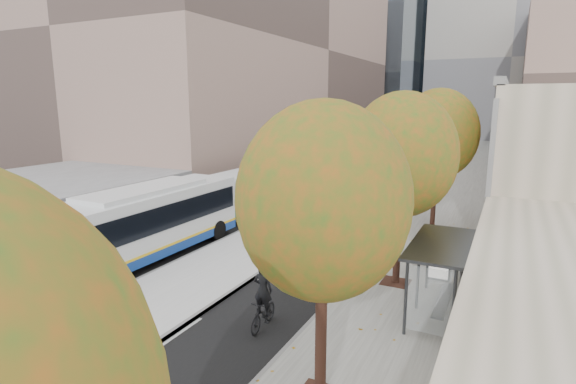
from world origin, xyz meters
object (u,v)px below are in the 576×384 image
Objects in this scene: bus_near at (64,248)px; bus_shelter at (446,256)px; distant_car at (359,163)px; cyclist at (263,304)px; bus_far at (291,178)px.

bus_shelter is at bearing 18.73° from bus_near.
bus_near reaches higher than distant_car.
bus_shelter is 2.00× the size of cyclist.
bus_far is 4.62× the size of distant_car.
cyclist is (-5.12, -3.45, -1.37)m from bus_shelter.
cyclist is (8.00, -18.38, -0.77)m from bus_far.
bus_far is 16.93m from distant_car.
bus_near is 8.72× the size of cyclist.
bus_far is 20.06m from cyclist.
bus_shelter is 34.46m from distant_car.
bus_far reaches higher than distant_car.
distant_car is (0.23, 36.16, -1.10)m from bus_near.
cyclist is 36.18m from distant_car.
cyclist reaches higher than distant_car.
bus_near is at bearing -89.01° from bus_far.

